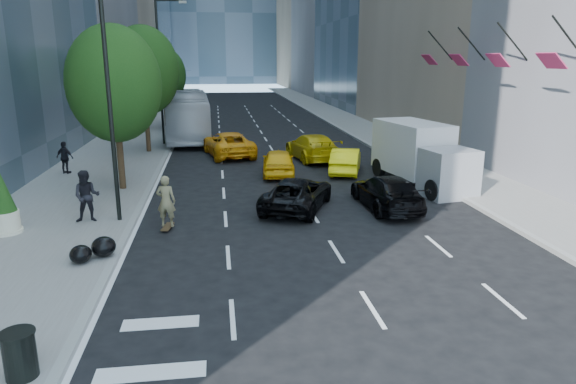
{
  "coord_description": "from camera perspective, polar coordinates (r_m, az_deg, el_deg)",
  "views": [
    {
      "loc": [
        -2.72,
        -15.31,
        6.12
      ],
      "look_at": [
        -0.34,
        1.74,
        1.6
      ],
      "focal_mm": 32.0,
      "sensor_mm": 36.0,
      "label": 1
    }
  ],
  "objects": [
    {
      "name": "ground",
      "position": [
        16.7,
        2.0,
        -6.78
      ],
      "size": [
        160.0,
        160.0,
        0.0
      ],
      "primitive_type": "plane",
      "color": "black",
      "rests_on": "ground"
    },
    {
      "name": "sidewalk_left",
      "position": [
        46.14,
        -15.79,
        6.63
      ],
      "size": [
        6.0,
        120.0,
        0.15
      ],
      "primitive_type": "cube",
      "color": "slate",
      "rests_on": "ground"
    },
    {
      "name": "sidewalk_right",
      "position": [
        47.44,
        7.75,
        7.25
      ],
      "size": [
        4.0,
        120.0,
        0.15
      ],
      "primitive_type": "cube",
      "color": "slate",
      "rests_on": "ground"
    },
    {
      "name": "lamp_near",
      "position": [
        19.64,
        -19.01,
        13.04
      ],
      "size": [
        2.13,
        0.22,
        10.0
      ],
      "color": "black",
      "rests_on": "sidewalk_left"
    },
    {
      "name": "lamp_far",
      "position": [
        37.48,
        -13.85,
        13.83
      ],
      "size": [
        2.13,
        0.22,
        10.0
      ],
      "color": "black",
      "rests_on": "sidewalk_left"
    },
    {
      "name": "tree_near",
      "position": [
        24.74,
        -18.73,
        11.29
      ],
      "size": [
        4.2,
        4.2,
        7.46
      ],
      "color": "black",
      "rests_on": "sidewalk_left"
    },
    {
      "name": "tree_mid",
      "position": [
        34.61,
        -15.77,
        12.84
      ],
      "size": [
        4.5,
        4.5,
        7.99
      ],
      "color": "black",
      "rests_on": "sidewalk_left"
    },
    {
      "name": "tree_far",
      "position": [
        47.54,
        -13.66,
        12.5
      ],
      "size": [
        3.9,
        3.9,
        6.92
      ],
      "color": "black",
      "rests_on": "sidewalk_left"
    },
    {
      "name": "traffic_signal",
      "position": [
        55.46,
        -12.01,
        12.45
      ],
      "size": [
        2.48,
        0.53,
        5.2
      ],
      "color": "black",
      "rests_on": "sidewalk_left"
    },
    {
      "name": "facade_flags",
      "position": [
        28.61,
        20.53,
        13.94
      ],
      "size": [
        1.85,
        13.3,
        2.05
      ],
      "color": "black",
      "rests_on": "ground"
    },
    {
      "name": "skateboarder",
      "position": [
        19.12,
        -13.38,
        -1.38
      ],
      "size": [
        0.76,
        0.57,
        1.9
      ],
      "primitive_type": "imported",
      "rotation": [
        0.0,
        0.0,
        2.97
      ],
      "color": "#6F6645",
      "rests_on": "ground"
    },
    {
      "name": "black_sedan_lincoln",
      "position": [
        21.27,
        1.04,
        -0.16
      ],
      "size": [
        3.93,
        5.24,
        1.32
      ],
      "primitive_type": "imported",
      "rotation": [
        0.0,
        0.0,
        2.73
      ],
      "color": "black",
      "rests_on": "ground"
    },
    {
      "name": "black_sedan_mercedes",
      "position": [
        21.74,
        10.89,
        0.0
      ],
      "size": [
        2.14,
        4.89,
        1.4
      ],
      "primitive_type": "imported",
      "rotation": [
        0.0,
        0.0,
        3.18
      ],
      "color": "black",
      "rests_on": "ground"
    },
    {
      "name": "taxi_a",
      "position": [
        27.53,
        -1.06,
        3.38
      ],
      "size": [
        2.1,
        4.32,
        1.42
      ],
      "primitive_type": "imported",
      "rotation": [
        0.0,
        0.0,
        3.04
      ],
      "color": "#F6B20C",
      "rests_on": "ground"
    },
    {
      "name": "taxi_b",
      "position": [
        28.21,
        6.43,
        3.52
      ],
      "size": [
        2.69,
        4.43,
        1.38
      ],
      "primitive_type": "imported",
      "rotation": [
        0.0,
        0.0,
        2.82
      ],
      "color": "yellow",
      "rests_on": "ground"
    },
    {
      "name": "taxi_c",
      "position": [
        33.13,
        -6.61,
        5.33
      ],
      "size": [
        3.54,
        5.95,
        1.55
      ],
      "primitive_type": "imported",
      "rotation": [
        0.0,
        0.0,
        3.32
      ],
      "color": "orange",
      "rests_on": "ground"
    },
    {
      "name": "taxi_d",
      "position": [
        31.79,
        2.69,
        5.04
      ],
      "size": [
        2.95,
        5.7,
        1.58
      ],
      "primitive_type": "imported",
      "rotation": [
        0.0,
        0.0,
        3.28
      ],
      "color": "gold",
      "rests_on": "ground"
    },
    {
      "name": "city_bus",
      "position": [
        40.9,
        -10.92,
        8.32
      ],
      "size": [
        3.43,
        12.73,
        3.52
      ],
      "primitive_type": "imported",
      "rotation": [
        0.0,
        0.0,
        0.04
      ],
      "color": "silver",
      "rests_on": "ground"
    },
    {
      "name": "box_truck",
      "position": [
        26.03,
        14.53,
        4.09
      ],
      "size": [
        3.34,
        6.6,
        3.01
      ],
      "rotation": [
        0.0,
        0.0,
        0.18
      ],
      "color": "silver",
      "rests_on": "ground"
    },
    {
      "name": "pedestrian_a",
      "position": [
        20.46,
        -21.45,
        -0.45
      ],
      "size": [
        0.99,
        0.79,
        1.96
      ],
      "primitive_type": "imported",
      "rotation": [
        0.0,
        0.0,
        0.05
      ],
      "color": "black",
      "rests_on": "sidewalk_left"
    },
    {
      "name": "pedestrian_b",
      "position": [
        29.58,
        -23.53,
        3.53
      ],
      "size": [
        1.09,
        0.8,
        1.71
      ],
      "primitive_type": "imported",
      "rotation": [
        0.0,
        0.0,
        2.71
      ],
      "color": "black",
      "rests_on": "sidewalk_left"
    },
    {
      "name": "trash_can",
      "position": [
        11.49,
        -27.64,
        -15.79
      ],
      "size": [
        0.61,
        0.61,
        0.91
      ],
      "primitive_type": "cylinder",
      "color": "black",
      "rests_on": "sidewalk_left"
    },
    {
      "name": "planter_shrub",
      "position": [
        20.36,
        -29.18,
        -0.96
      ],
      "size": [
        0.99,
        0.99,
        2.37
      ],
      "color": "beige",
      "rests_on": "sidewalk_left"
    },
    {
      "name": "garbage_bags",
      "position": [
        16.81,
        -20.7,
        -6.01
      ],
      "size": [
        1.26,
        1.22,
        0.63
      ],
      "color": "black",
      "rests_on": "sidewalk_left"
    }
  ]
}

